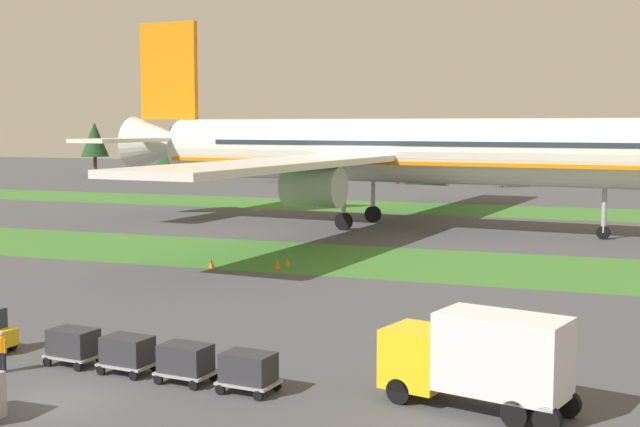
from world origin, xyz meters
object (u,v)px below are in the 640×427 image
Objects in this scene: ground_crew_marshaller at (2,350)px; taxiway_marker_2 at (287,262)px; catering_truck at (478,357)px; airliner at (380,150)px; cargo_dolly_second at (127,352)px; cargo_dolly_lead at (73,344)px; cargo_dolly_fourth at (248,369)px; taxiway_marker_0 at (212,263)px; cargo_dolly_third at (186,360)px; taxiway_marker_1 at (277,264)px.

ground_crew_marshaller reaches higher than taxiway_marker_2.
taxiway_marker_2 is (-18.65, 27.33, -1.70)m from catering_truck.
airliner is 31.72× the size of cargo_dolly_second.
cargo_dolly_second is at bearing -81.16° from taxiway_marker_2.
cargo_dolly_lead and cargo_dolly_fourth have the same top height.
catering_truck is at bearing -76.84° from cargo_dolly_fourth.
catering_truck reaches higher than cargo_dolly_fourth.
taxiway_marker_0 is (-14.81, 25.59, -0.60)m from cargo_dolly_fourth.
taxiway_marker_1 is (-7.30, 26.43, -0.58)m from cargo_dolly_third.
airliner reaches higher than cargo_dolly_third.
airliner is 108.61× the size of taxiway_marker_1.
taxiway_marker_0 is at bearing -165.97° from taxiway_marker_1.
taxiway_marker_2 is (-1.43, 27.43, -0.67)m from cargo_dolly_lead.
airliner is 53.24m from cargo_dolly_lead.
cargo_dolly_third is (2.88, -0.32, 0.00)m from cargo_dolly_second.
taxiway_marker_0 reaches higher than taxiway_marker_2.
catering_truck is 4.20× the size of ground_crew_marshaller.
ground_crew_marshaller is (-19.31, -2.04, -1.01)m from catering_truck.
cargo_dolly_lead is 8.70m from cargo_dolly_fourth.
airliner is 56.32m from catering_truck.
cargo_dolly_second is 1.00× the size of cargo_dolly_third.
ground_crew_marshaller is 2.54× the size of taxiway_marker_1.
airliner is 31.72× the size of cargo_dolly_lead.
catering_truck is 33.14m from taxiway_marker_2.
cargo_dolly_lead is at bearing 90.00° from cargo_dolly_second.
cargo_dolly_third is at bearing 90.00° from cargo_dolly_fourth.
ground_crew_marshaller is at bearing 139.19° from cargo_dolly_lead.
cargo_dolly_third is 1.35× the size of ground_crew_marshaller.
catering_truck is at bearing 25.34° from airliner.
taxiway_marker_1 is (-18.75, 25.71, -1.61)m from catering_truck.
cargo_dolly_lead is 5.80m from cargo_dolly_third.
airliner is 31.72× the size of cargo_dolly_third.
cargo_dolly_fourth is at bearing -69.16° from taxiway_marker_1.
cargo_dolly_lead is 25.41m from taxiway_marker_0.
taxiway_marker_1 is (0.31, -26.97, -7.37)m from airliner.
airliner is 55.14m from ground_crew_marshaller.
airliner is 31.72× the size of cargo_dolly_fourth.
airliner is 147.48× the size of taxiway_marker_2.
cargo_dolly_second is 4.65× the size of taxiway_marker_2.
airliner is 27.96m from taxiway_marker_1.
taxiway_marker_2 is (-10.08, 28.37, -0.67)m from cargo_dolly_fourth.
cargo_dolly_lead is at bearing -75.96° from taxiway_marker_0.
cargo_dolly_lead is at bearing 62.31° from ground_crew_marshaller.
airliner is at bearing 109.11° from ground_crew_marshaller.
taxiway_marker_1 reaches higher than taxiway_marker_0.
ground_crew_marshaller is (-0.25, -54.72, -6.77)m from airliner.
airliner is at bearing 14.36° from cargo_dolly_third.
airliner reaches higher than cargo_dolly_fourth.
cargo_dolly_lead is 1.00× the size of cargo_dolly_second.
cargo_dolly_fourth is at bearing -90.00° from cargo_dolly_third.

